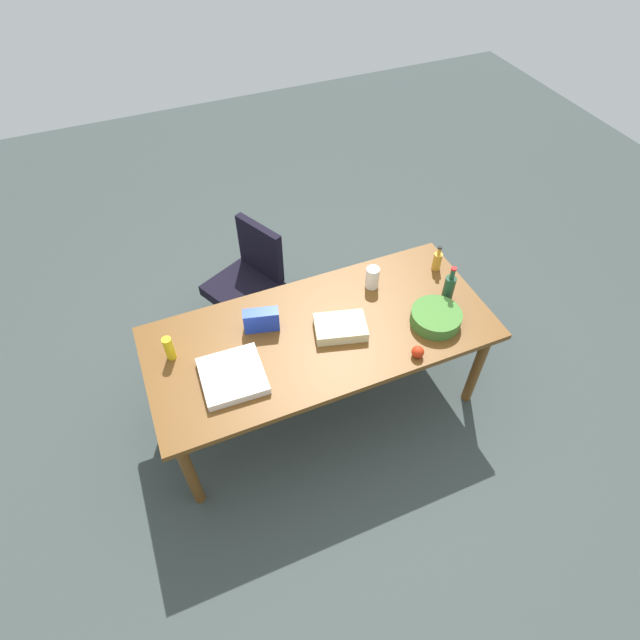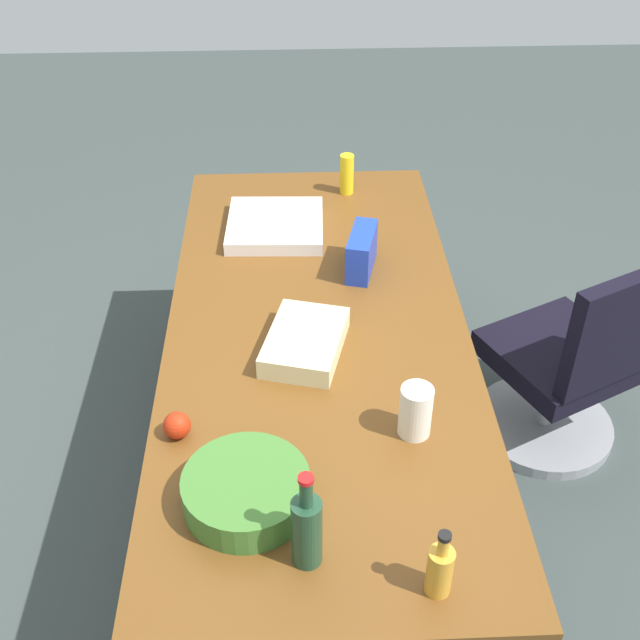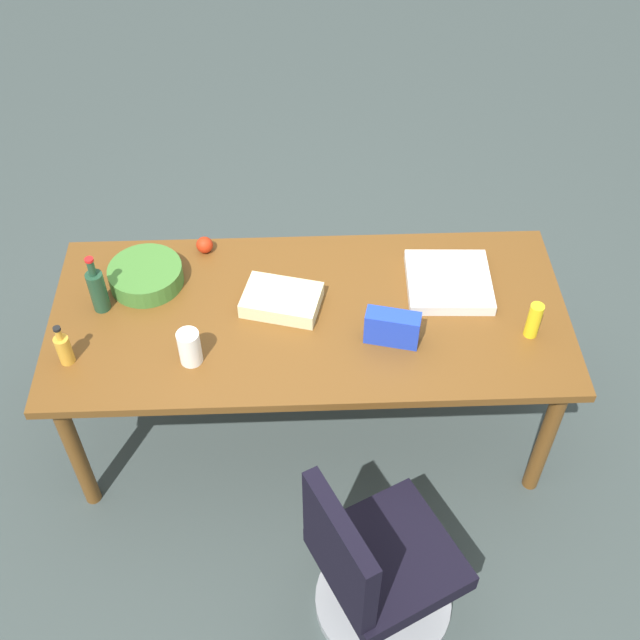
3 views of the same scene
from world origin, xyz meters
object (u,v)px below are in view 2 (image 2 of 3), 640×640
object	(u,v)px
sheet_cake	(305,342)
salad_bowl	(246,491)
apple_red	(177,425)
pizza_box	(275,225)
wine_bottle	(307,529)
conference_table	(318,346)
chip_bag_blue	(362,252)
dressing_bottle	(440,569)
mayo_jar	(415,411)
office_chair	(565,375)
mustard_bottle	(347,174)

from	to	relation	value
sheet_cake	salad_bowl	xyz separation A→B (m)	(-0.59, 0.16, 0.01)
apple_red	sheet_cake	bearing A→B (deg)	-45.89
pizza_box	wine_bottle	size ratio (longest dim) A/B	1.27
conference_table	chip_bag_blue	xyz separation A→B (m)	(0.33, -0.17, 0.15)
dressing_bottle	conference_table	bearing A→B (deg)	13.32
apple_red	wine_bottle	bearing A→B (deg)	-140.58
mayo_jar	chip_bag_blue	xyz separation A→B (m)	(0.81, 0.08, -0.00)
chip_bag_blue	office_chair	bearing A→B (deg)	-97.66
pizza_box	wine_bottle	bearing A→B (deg)	-174.78
pizza_box	apple_red	bearing A→B (deg)	168.41
sheet_cake	dressing_bottle	size ratio (longest dim) A/B	1.63
mayo_jar	conference_table	bearing A→B (deg)	27.23
apple_red	mustard_bottle	size ratio (longest dim) A/B	0.46
pizza_box	conference_table	bearing A→B (deg)	-165.12
conference_table	apple_red	distance (m)	0.62
office_chair	mustard_bottle	distance (m)	1.18
apple_red	dressing_bottle	bearing A→B (deg)	-128.91
salad_bowl	chip_bag_blue	bearing A→B (deg)	-19.91
sheet_cake	wine_bottle	bearing A→B (deg)	178.70
chip_bag_blue	dressing_bottle	size ratio (longest dim) A/B	1.12
pizza_box	dressing_bottle	distance (m)	1.62
wine_bottle	apple_red	bearing A→B (deg)	39.42
pizza_box	dressing_bottle	xyz separation A→B (m)	(-1.58, -0.37, 0.05)
mayo_jar	mustard_bottle	bearing A→B (deg)	3.64
sheet_cake	apple_red	bearing A→B (deg)	134.11
mayo_jar	mustard_bottle	size ratio (longest dim) A/B	0.94
apple_red	wine_bottle	size ratio (longest dim) A/B	0.27
apple_red	mayo_jar	bearing A→B (deg)	-91.32
dressing_bottle	wine_bottle	world-z (taller)	wine_bottle
pizza_box	dressing_bottle	size ratio (longest dim) A/B	1.83
conference_table	salad_bowl	xyz separation A→B (m)	(-0.70, 0.21, 0.12)
apple_red	chip_bag_blue	world-z (taller)	chip_bag_blue
office_chair	mustard_bottle	world-z (taller)	mustard_bottle
office_chair	dressing_bottle	xyz separation A→B (m)	(-1.20, 0.73, 0.51)
dressing_bottle	mustard_bottle	bearing A→B (deg)	2.22
office_chair	wine_bottle	world-z (taller)	wine_bottle
wine_bottle	dressing_bottle	bearing A→B (deg)	-108.09
conference_table	dressing_bottle	distance (m)	1.01
conference_table	mayo_jar	bearing A→B (deg)	-152.77
salad_bowl	apple_red	bearing A→B (deg)	39.00
conference_table	sheet_cake	xyz separation A→B (m)	(-0.11, 0.04, 0.11)
pizza_box	mayo_jar	distance (m)	1.15
salad_bowl	chip_bag_blue	distance (m)	1.10
pizza_box	dressing_bottle	world-z (taller)	dressing_bottle
mayo_jar	salad_bowl	distance (m)	0.51
sheet_cake	mayo_jar	bearing A→B (deg)	-141.44
conference_table	pizza_box	distance (m)	0.63
sheet_cake	apple_red	distance (m)	0.50
sheet_cake	dressing_bottle	bearing A→B (deg)	-162.31
salad_bowl	mustard_bottle	xyz separation A→B (m)	(1.61, -0.36, 0.04)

